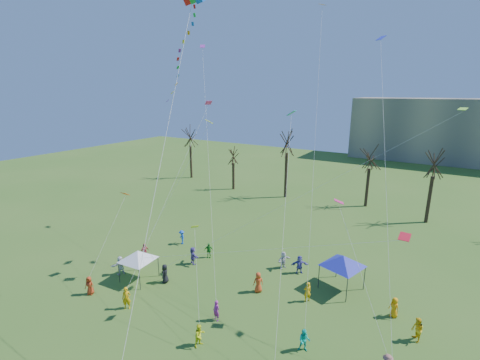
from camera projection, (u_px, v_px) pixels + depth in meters
The scene contains 7 objects.
ground at pixel (181, 357), 21.66m from camera, with size 160.00×160.00×0.00m, color #38641F.
bare_tree_row at pixel (344, 160), 48.62m from camera, with size 68.91×7.90×11.39m.
big_box_kite at pixel (184, 57), 25.13m from camera, with size 3.27×7.43×25.27m.
canopy_tent_white at pixel (138, 256), 30.07m from camera, with size 3.76×3.76×2.82m.
canopy_tent_blue at pixel (343, 261), 28.54m from camera, with size 4.03×4.03×3.17m.
festival_crowd at pixel (237, 288), 27.81m from camera, with size 25.58×15.43×1.85m.
small_kites_aloft at pixel (265, 137), 27.32m from camera, with size 27.15×17.75×33.37m.
Camera 1 is at (12.62, -13.34, 16.74)m, focal length 25.00 mm.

